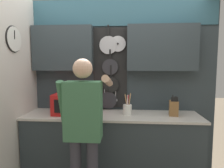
{
  "coord_description": "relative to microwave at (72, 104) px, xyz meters",
  "views": [
    {
      "loc": [
        0.2,
        -2.6,
        1.6
      ],
      "look_at": [
        -0.01,
        0.19,
        1.32
      ],
      "focal_mm": 32.0,
      "sensor_mm": 36.0,
      "label": 1
    }
  ],
  "objects": [
    {
      "name": "person",
      "position": [
        0.28,
        -0.58,
        -0.08
      ],
      "size": [
        0.54,
        0.65,
        1.65
      ],
      "color": "#383842",
      "rests_on": "ground_plane"
    },
    {
      "name": "knife_block",
      "position": [
        1.34,
        0.0,
        -0.04
      ],
      "size": [
        0.13,
        0.16,
        0.27
      ],
      "color": "brown",
      "rests_on": "base_cabinet_counter"
    },
    {
      "name": "side_wall",
      "position": [
        -0.65,
        -0.4,
        0.2
      ],
      "size": [
        0.07,
        1.6,
        2.5
      ],
      "color": "silver",
      "rests_on": "ground_plane"
    },
    {
      "name": "utensil_crock",
      "position": [
        0.74,
        0.0,
        -0.06
      ],
      "size": [
        0.12,
        0.12,
        0.3
      ],
      "color": "white",
      "rests_on": "base_cabinet_counter"
    },
    {
      "name": "microwave",
      "position": [
        0.0,
        0.0,
        0.0
      ],
      "size": [
        0.48,
        0.37,
        0.27
      ],
      "color": "red",
      "rests_on": "base_cabinet_counter"
    },
    {
      "name": "back_wall_unit",
      "position": [
        0.54,
        0.27,
        0.44
      ],
      "size": [
        2.89,
        0.2,
        2.5
      ],
      "color": "#2D383D",
      "rests_on": "ground_plane"
    },
    {
      "name": "base_cabinet_counter",
      "position": [
        0.54,
        0.0,
        -0.6
      ],
      "size": [
        2.32,
        0.6,
        0.93
      ],
      "color": "#2D383D",
      "rests_on": "ground_plane"
    }
  ]
}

